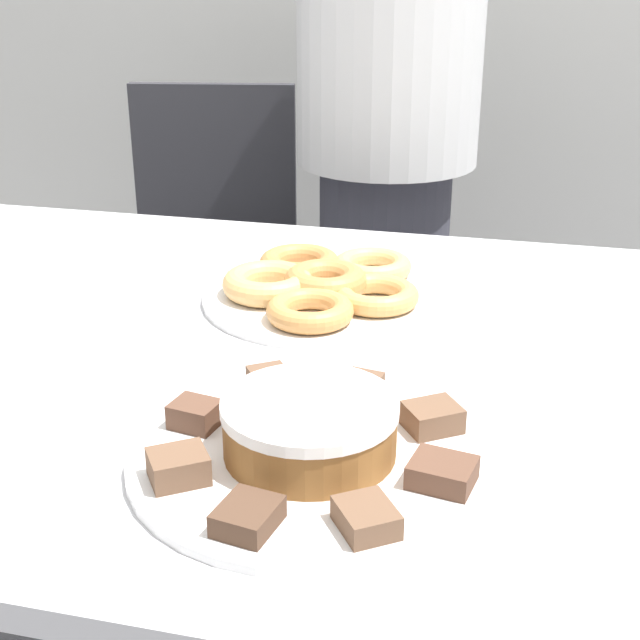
{
  "coord_description": "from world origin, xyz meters",
  "views": [
    {
      "loc": [
        0.19,
        -0.98,
        1.2
      ],
      "look_at": [
        -0.04,
        -0.05,
        0.8
      ],
      "focal_mm": 50.0,
      "sensor_mm": 36.0,
      "label": 1
    }
  ],
  "objects": [
    {
      "name": "lamington_5",
      "position": [
        0.08,
        -0.36,
        0.76
      ],
      "size": [
        0.07,
        0.07,
        0.02
      ],
      "rotation": [
        0.0,
        0.0,
        5.32
      ],
      "color": "brown",
      "rests_on": "plate_cake"
    },
    {
      "name": "lamington_2",
      "position": [
        -0.13,
        -0.23,
        0.76
      ],
      "size": [
        0.05,
        0.05,
        0.03
      ],
      "rotation": [
        0.0,
        0.0,
        2.96
      ],
      "color": "brown",
      "rests_on": "plate_cake"
    },
    {
      "name": "donut_0",
      "position": [
        -0.08,
        0.16,
        0.76
      ],
      "size": [
        0.12,
        0.12,
        0.04
      ],
      "color": "#C68447",
      "rests_on": "plate_donuts"
    },
    {
      "name": "donut_1",
      "position": [
        -0.16,
        0.14,
        0.76
      ],
      "size": [
        0.13,
        0.13,
        0.04
      ],
      "color": "#E5AD66",
      "rests_on": "plate_donuts"
    },
    {
      "name": "lamington_7",
      "position": [
        0.11,
        -0.18,
        0.76
      ],
      "size": [
        0.07,
        0.07,
        0.03
      ],
      "rotation": [
        0.0,
        0.0,
        6.89
      ],
      "color": "brown",
      "rests_on": "plate_cake"
    },
    {
      "name": "plate_cake",
      "position": [
        0.0,
        -0.26,
        0.74
      ],
      "size": [
        0.36,
        0.36,
        0.01
      ],
      "color": "white",
      "rests_on": "table"
    },
    {
      "name": "table",
      "position": [
        0.0,
        0.0,
        0.67
      ],
      "size": [
        1.93,
        1.01,
        0.74
      ],
      "color": "silver",
      "rests_on": "ground_plane"
    },
    {
      "name": "person_standing",
      "position": [
        -0.12,
        0.88,
        0.83
      ],
      "size": [
        0.38,
        0.38,
        1.59
      ],
      "color": "#383842",
      "rests_on": "ground_plane"
    },
    {
      "name": "donut_5",
      "position": [
        -0.14,
        0.23,
        0.76
      ],
      "size": [
        0.12,
        0.12,
        0.03
      ],
      "color": "#C68447",
      "rests_on": "plate_donuts"
    },
    {
      "name": "lamington_3",
      "position": [
        -0.11,
        -0.33,
        0.76
      ],
      "size": [
        0.07,
        0.07,
        0.03
      ],
      "rotation": [
        0.0,
        0.0,
        3.75
      ],
      "color": "brown",
      "rests_on": "plate_cake"
    },
    {
      "name": "lamington_6",
      "position": [
        0.13,
        -0.28,
        0.76
      ],
      "size": [
        0.07,
        0.06,
        0.02
      ],
      "rotation": [
        0.0,
        0.0,
        6.1
      ],
      "color": "brown",
      "rests_on": "plate_cake"
    },
    {
      "name": "donut_4",
      "position": [
        -0.03,
        0.26,
        0.76
      ],
      "size": [
        0.12,
        0.12,
        0.03
      ],
      "color": "#E5AD66",
      "rests_on": "plate_donuts"
    },
    {
      "name": "lamington_1",
      "position": [
        -0.07,
        -0.15,
        0.76
      ],
      "size": [
        0.06,
        0.06,
        0.03
      ],
      "rotation": [
        0.0,
        0.0,
        2.18
      ],
      "color": "brown",
      "rests_on": "plate_cake"
    },
    {
      "name": "frosted_cake",
      "position": [
        0.0,
        -0.26,
        0.77
      ],
      "size": [
        0.17,
        0.17,
        0.06
      ],
      "color": "brown",
      "rests_on": "plate_cake"
    },
    {
      "name": "donut_3",
      "position": [
        -0.01,
        0.14,
        0.76
      ],
      "size": [
        0.12,
        0.12,
        0.03
      ],
      "color": "tan",
      "rests_on": "plate_donuts"
    },
    {
      "name": "office_chair_left",
      "position": [
        -0.54,
        0.91,
        0.43
      ],
      "size": [
        0.51,
        0.51,
        0.9
      ],
      "rotation": [
        0.0,
        0.0,
        0.19
      ],
      "color": "black",
      "rests_on": "ground_plane"
    },
    {
      "name": "plate_donuts",
      "position": [
        -0.08,
        0.16,
        0.74
      ],
      "size": [
        0.35,
        0.35,
        0.01
      ],
      "color": "white",
      "rests_on": "table"
    },
    {
      "name": "lamington_0",
      "position": [
        0.03,
        -0.13,
        0.76
      ],
      "size": [
        0.05,
        0.05,
        0.02
      ],
      "rotation": [
        0.0,
        0.0,
        1.39
      ],
      "color": "brown",
      "rests_on": "plate_cake"
    },
    {
      "name": "donut_2",
      "position": [
        -0.08,
        0.06,
        0.76
      ],
      "size": [
        0.12,
        0.12,
        0.03
      ],
      "color": "#D18E4C",
      "rests_on": "plate_donuts"
    },
    {
      "name": "lamington_4",
      "position": [
        -0.02,
        -0.38,
        0.76
      ],
      "size": [
        0.06,
        0.06,
        0.02
      ],
      "rotation": [
        0.0,
        0.0,
        4.53
      ],
      "color": "#513828",
      "rests_on": "plate_cake"
    }
  ]
}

